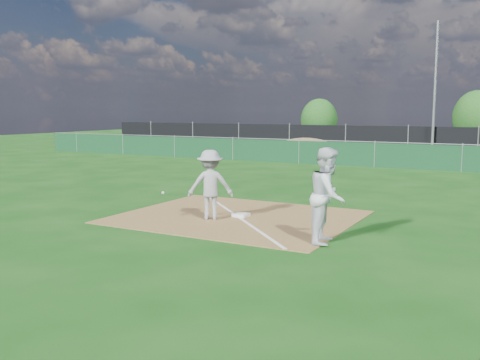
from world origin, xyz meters
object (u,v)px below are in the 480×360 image
Objects in this scene: light_pole at (435,90)px; car_mid at (420,138)px; car_left at (356,136)px; tree_mid at (477,117)px; runner at (328,195)px; tree_left at (319,120)px; first_base at (241,215)px; play_at_first at (210,185)px.

car_mid is at bearing 106.71° from light_pole.
tree_mid is (7.67, 6.65, 1.39)m from car_left.
car_left is at bearing 7.09° from runner.
car_left is 1.01× the size of car_mid.
light_pole is 2.12× the size of tree_left.
first_base is 33.91m from tree_mid.
first_base is at bearing -93.74° from light_pole.
tree_mid is (1.38, 12.08, -1.77)m from light_pole.
tree_mid reaches higher than car_left.
runner is 0.47× the size of tree_mid.
tree_mid is (2.80, 33.73, 2.18)m from first_base.
tree_left is at bearing 56.46° from car_left.
tree_left is 12.59m from tree_mid.
first_base is 0.08× the size of car_left.
first_base is at bearing 179.49° from car_mid.
play_at_first is at bearing 68.14° from runner.
tree_left is (-9.17, 32.86, 1.02)m from play_at_first.
first_base is 3.44m from runner.
first_base is at bearing 52.47° from play_at_first.
car_mid is at bearing -115.35° from tree_mid.
tree_mid is (-0.12, 35.26, 1.21)m from runner.
first_base is at bearing -156.75° from car_left.
play_at_first is at bearing -94.97° from light_pole.
tree_mid is (3.33, 34.41, 1.32)m from play_at_first.
light_pole reaches higher than runner.
tree_left is (-4.82, 5.10, 1.09)m from car_left.
tree_left is at bearing -172.89° from tree_mid.
car_left is 1.30× the size of tree_left.
car_left is 4.61m from car_mid.
first_base is 27.27m from car_mid.
car_left is (-4.35, 27.76, -0.07)m from play_at_first.
car_mid is (4.61, 0.18, -0.03)m from car_left.
car_mid is at bearing 89.47° from play_at_first.
light_pole is 8.88m from car_left.
runner is 35.28m from tree_mid.
runner is (1.51, -23.18, -2.97)m from light_pole.
play_at_first reaches higher than first_base.
car_left is at bearing -139.06° from tree_mid.
light_pole is 22.63m from play_at_first.
tree_left reaches higher than play_at_first.
light_pole is at bearing -117.72° from car_left.
play_at_first is (-0.53, -0.69, 0.86)m from first_base.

